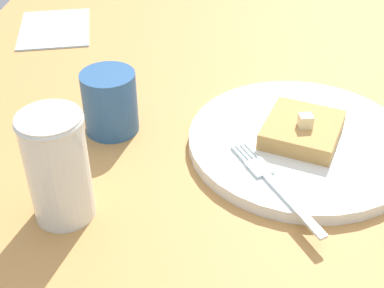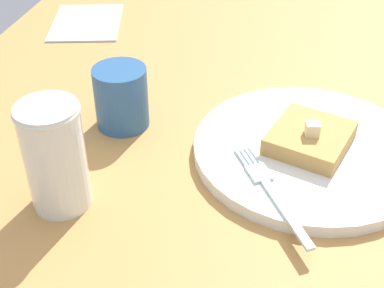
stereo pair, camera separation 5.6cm
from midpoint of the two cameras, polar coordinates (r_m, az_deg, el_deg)
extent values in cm
cube|color=#BB8546|center=(63.92, 15.50, -2.54)|extent=(116.33, 116.33, 2.17)
cylinder|color=white|center=(63.32, 9.06, 0.13)|extent=(26.33, 26.33, 1.45)
torus|color=navy|center=(63.13, 9.09, 0.37)|extent=(26.33, 26.33, 0.80)
cube|color=tan|center=(62.32, 9.21, 1.43)|extent=(11.12, 10.65, 2.03)
cube|color=#F4E8AD|center=(60.66, 9.46, 2.35)|extent=(1.61, 1.73, 1.51)
cube|color=silver|center=(53.32, 7.80, -6.55)|extent=(9.08, 5.84, 0.36)
cube|color=silver|center=(57.38, 4.44, -2.66)|extent=(3.53, 3.31, 0.36)
cube|color=silver|center=(59.11, 2.33, -1.24)|extent=(2.92, 1.90, 0.36)
cube|color=silver|center=(59.32, 2.80, -1.10)|extent=(2.92, 1.90, 0.36)
cube|color=silver|center=(59.53, 3.27, -0.96)|extent=(2.92, 1.90, 0.36)
cube|color=silver|center=(59.75, 3.73, -0.82)|extent=(2.92, 1.90, 0.36)
cylinder|color=#3A120A|center=(53.89, -16.81, -3.85)|extent=(5.54, 5.54, 8.44)
cylinder|color=silver|center=(52.92, -17.10, -2.54)|extent=(6.03, 6.03, 11.60)
torus|color=silver|center=(49.90, -18.17, 2.27)|extent=(6.28, 6.28, 0.50)
cube|color=silver|center=(95.41, -16.11, 11.71)|extent=(17.52, 14.74, 0.30)
cylinder|color=#2A5689|center=(65.15, -11.19, 4.30)|extent=(6.53, 6.53, 7.69)
torus|color=#2A5689|center=(67.83, -10.51, 6.14)|extent=(4.74, 0.90, 4.74)
camera|label=1|loc=(0.03, -92.86, -2.10)|focal=50.00mm
camera|label=2|loc=(0.03, 87.14, 2.10)|focal=50.00mm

